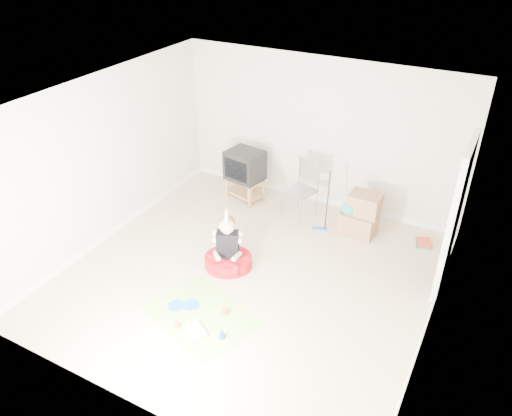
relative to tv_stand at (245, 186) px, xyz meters
The scene contains 16 objects.
ground 2.26m from the tv_stand, 59.40° to the right, with size 5.00×5.00×0.00m, color beige.
doorway_recess 3.78m from the tv_stand, 11.50° to the right, with size 0.02×0.90×2.05m, color black.
tv_stand is the anchor object (origin of this frame).
crt_tv 0.42m from the tv_stand, 116.57° to the left, with size 0.61×0.51×0.53m, color black.
folding_chair 1.15m from the tv_stand, ahead, with size 0.59×0.57×1.03m.
cardboard_boxes 2.20m from the tv_stand, ahead, with size 0.60×0.47×0.71m.
floor_mop 1.63m from the tv_stand, 11.53° to the right, with size 0.25×0.32×0.96m.
book_pile 3.22m from the tv_stand, ahead, with size 0.28×0.32×0.06m.
seated_woman 2.06m from the tv_stand, 67.77° to the right, with size 0.93×0.93×1.01m.
party_mat 3.13m from the tv_stand, 71.64° to the right, with size 1.40×1.02×0.01m, color #E32F80.
birthday_cake 3.46m from the tv_stand, 71.28° to the right, with size 0.33×0.31×0.13m.
blue_plate_near 2.98m from the tv_stand, 75.04° to the right, with size 0.22×0.22×0.01m, color blue.
blue_plate_far 3.05m from the tv_stand, 78.56° to the right, with size 0.22×0.22×0.01m, color blue.
orange_cup_near 3.08m from the tv_stand, 65.83° to the right, with size 0.08×0.08×0.09m, color #D45317.
orange_cup_far 3.40m from the tv_stand, 75.46° to the right, with size 0.07×0.07×0.08m, color #D45317.
blue_party_hat 3.49m from the tv_stand, 65.54° to the right, with size 0.10×0.10×0.15m, color #1843AC.
Camera 1 is at (2.77, -4.98, 4.57)m, focal length 35.00 mm.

